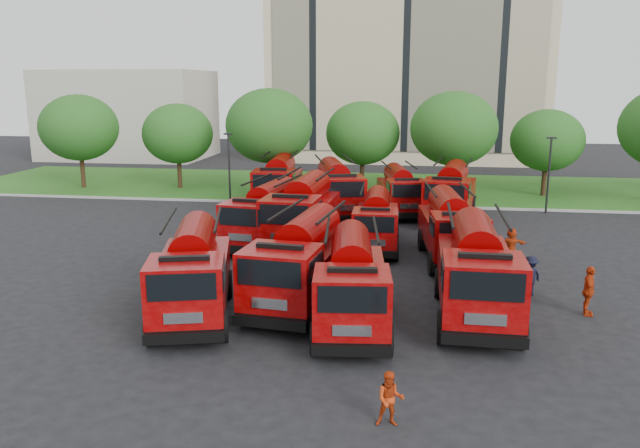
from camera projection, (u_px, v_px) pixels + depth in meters
The scene contains 31 objects.
ground at pixel (339, 284), 27.18m from camera, with size 140.00×140.00×0.00m, color black.
lawn at pixel (376, 187), 52.25m from camera, with size 70.00×16.00×0.12m, color #1C4A13.
curb at pixel (369, 205), 44.43m from camera, with size 70.00×0.30×0.14m, color gray.
apartment_building at pixel (407, 48), 70.39m from camera, with size 30.00×14.18×25.00m.
side_building at pixel (129, 114), 72.85m from camera, with size 18.00×12.00×10.00m, color #A9A395.
tree_0 at pixel (79, 128), 50.76m from camera, with size 6.30×6.30×7.70m.
tree_1 at pixel (178, 134), 50.67m from camera, with size 5.71×5.71×6.98m.
tree_2 at pixel (269, 126), 47.90m from camera, with size 6.72×6.72×8.22m.
tree_3 at pixel (363, 133), 49.45m from camera, with size 5.88×5.88×7.19m.
tree_4 at pixel (454, 129), 46.87m from camera, with size 6.55×6.55×8.01m.
tree_5 at pixel (547, 140), 47.02m from camera, with size 5.46×5.46×6.68m.
lamp_post_0 at pixel (229, 164), 44.58m from camera, with size 0.60×0.25×5.11m.
lamp_post_1 at pixel (549, 170), 41.41m from camera, with size 0.60×0.25×5.11m.
fire_truck_0 at pixel (193, 272), 23.20m from camera, with size 4.32×7.77×3.36m.
fire_truck_1 at pixel (301, 261), 24.39m from camera, with size 3.45×7.83×3.46m.
fire_truck_2 at pixel (351, 282), 22.20m from camera, with size 3.20×7.33×3.24m.
fire_truck_3 at pixel (476, 271), 23.06m from camera, with size 2.94×7.78×3.52m.
fire_truck_4 at pixel (266, 214), 33.51m from camera, with size 3.42×7.50×3.29m.
fire_truck_5 at pixel (303, 212), 33.34m from camera, with size 3.29×8.14×3.64m.
fire_truck_6 at pixel (376, 221), 32.77m from camera, with size 2.53×6.51×2.93m.
fire_truck_7 at pixel (451, 227), 30.55m from camera, with size 3.20×7.41×3.27m.
fire_truck_8 at pixel (279, 182), 43.46m from camera, with size 3.40×8.03×3.56m.
fire_truck_9 at pixel (336, 189), 40.65m from camera, with size 4.60×8.25×3.56m.
fire_truck_10 at pixel (400, 191), 41.57m from camera, with size 3.56×7.08×3.08m.
fire_truck_11 at pixel (451, 193), 39.57m from camera, with size 3.82×8.06×3.53m.
firefighter_0 at pixel (477, 344), 20.91m from camera, with size 0.63×0.46×1.72m, color #AF300D.
firefighter_1 at pixel (389, 425), 15.94m from camera, with size 0.71×0.39×1.47m, color #AF300D.
firefighter_2 at pixel (586, 315), 23.52m from camera, with size 1.12×0.64×1.91m, color #AF300D.
firefighter_3 at pixel (529, 295), 25.70m from camera, with size 1.09×0.56×1.68m, color black.
firefighter_4 at pixel (214, 283), 27.26m from camera, with size 0.94×0.61×1.92m, color black.
firefighter_5 at pixel (510, 262), 30.60m from camera, with size 1.58×0.68×1.70m, color #AF300D.
Camera 1 is at (3.00, -25.78, 8.54)m, focal length 35.00 mm.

